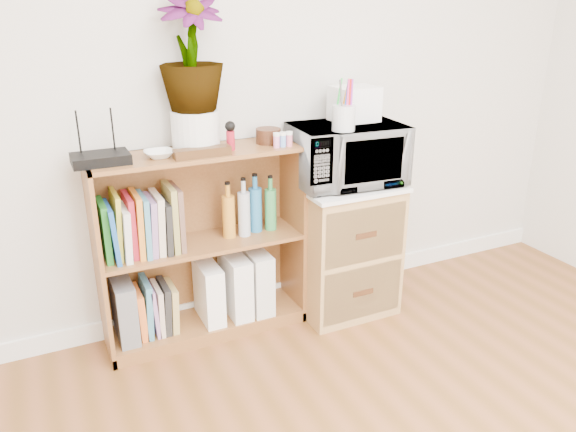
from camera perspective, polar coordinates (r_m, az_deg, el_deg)
skirting_board at (r=3.19m, az=-2.95°, el=-7.99°), size 4.00×0.02×0.10m
bookshelf at (r=2.78m, az=-8.68°, el=-3.03°), size 1.00×0.30×0.95m
wicker_unit at (r=3.04m, az=5.50°, el=-3.24°), size 0.50×0.45×0.70m
microwave at (r=2.86m, az=5.97°, el=6.24°), size 0.57×0.41×0.30m
pen_cup at (r=2.68m, az=5.68°, el=9.89°), size 0.11×0.11×0.12m
small_appliance at (r=2.91m, az=6.74°, el=11.26°), size 0.22×0.18×0.17m
router at (r=2.52m, az=-18.50°, el=5.55°), size 0.24×0.16×0.04m
white_bowl at (r=2.55m, az=-12.98°, el=6.15°), size 0.13×0.13×0.03m
plant_pot at (r=2.62m, az=-9.37°, el=8.55°), size 0.22×0.22×0.19m
potted_plant at (r=2.57m, az=-9.84°, el=16.07°), size 0.28×0.28×0.50m
trinket_box at (r=2.52m, az=-8.70°, el=6.41°), size 0.25×0.06×0.04m
kokeshi_doll at (r=2.62m, az=-5.85°, el=7.63°), size 0.04×0.04×0.09m
wooden_bowl at (r=2.74m, az=-2.02°, el=8.15°), size 0.12×0.12×0.07m
paint_jars at (r=2.67m, az=-0.53°, el=7.62°), size 0.11×0.04×0.06m
file_box at (r=2.82m, az=-16.29°, el=-9.10°), size 0.09×0.24×0.30m
magazine_holder_left at (r=2.89m, az=-8.04°, el=-7.64°), size 0.10×0.24×0.30m
magazine_holder_mid at (r=2.92m, az=-5.36°, el=-6.93°), size 0.10×0.26×0.32m
magazine_holder_right at (r=2.95m, az=-3.25°, el=-6.45°), size 0.10×0.26×0.33m
cookbooks at (r=2.66m, az=-14.63°, el=-0.80°), size 0.36×0.20×0.31m
liquor_bottles at (r=2.79m, az=-3.96°, el=0.95°), size 0.29×0.07×0.29m
lower_books at (r=2.85m, az=-13.36°, el=-9.04°), size 0.20×0.19×0.28m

